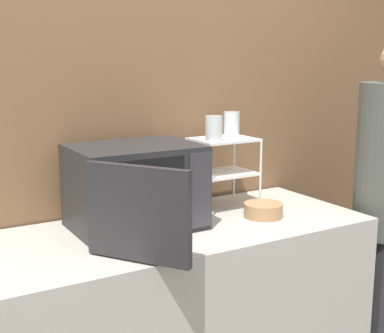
{
  "coord_description": "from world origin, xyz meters",
  "views": [
    {
      "loc": [
        -0.91,
        -1.49,
        1.59
      ],
      "look_at": [
        0.19,
        0.37,
        1.16
      ],
      "focal_mm": 50.0,
      "sensor_mm": 36.0,
      "label": 1
    }
  ],
  "objects_px": {
    "microwave": "(135,188)",
    "glass_back_right": "(232,123)",
    "bowl": "(263,210)",
    "dish_rack": "(223,158)",
    "glass_front_left": "(214,129)"
  },
  "relations": [
    {
      "from": "microwave",
      "to": "bowl",
      "type": "xyz_separation_m",
      "value": [
        0.55,
        -0.13,
        -0.14
      ]
    },
    {
      "from": "microwave",
      "to": "bowl",
      "type": "bearing_deg",
      "value": -13.15
    },
    {
      "from": "bowl",
      "to": "glass_front_left",
      "type": "bearing_deg",
      "value": 133.91
    },
    {
      "from": "microwave",
      "to": "dish_rack",
      "type": "relative_size",
      "value": 2.21
    },
    {
      "from": "microwave",
      "to": "glass_back_right",
      "type": "height_order",
      "value": "glass_back_right"
    },
    {
      "from": "microwave",
      "to": "dish_rack",
      "type": "xyz_separation_m",
      "value": [
        0.48,
        0.09,
        0.06
      ]
    },
    {
      "from": "dish_rack",
      "to": "glass_front_left",
      "type": "relative_size",
      "value": 2.93
    },
    {
      "from": "dish_rack",
      "to": "glass_front_left",
      "type": "height_order",
      "value": "glass_front_left"
    },
    {
      "from": "dish_rack",
      "to": "bowl",
      "type": "relative_size",
      "value": 1.92
    },
    {
      "from": "glass_back_right",
      "to": "glass_front_left",
      "type": "bearing_deg",
      "value": -146.16
    },
    {
      "from": "glass_front_left",
      "to": "glass_back_right",
      "type": "xyz_separation_m",
      "value": [
        0.18,
        0.12,
        0.0
      ]
    },
    {
      "from": "microwave",
      "to": "glass_back_right",
      "type": "distance_m",
      "value": 0.62
    },
    {
      "from": "dish_rack",
      "to": "glass_back_right",
      "type": "distance_m",
      "value": 0.18
    },
    {
      "from": "dish_rack",
      "to": "glass_front_left",
      "type": "bearing_deg",
      "value": -148.11
    },
    {
      "from": "glass_front_left",
      "to": "bowl",
      "type": "relative_size",
      "value": 0.65
    }
  ]
}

